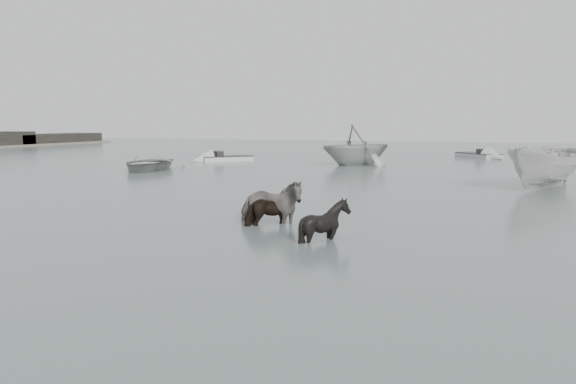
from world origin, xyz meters
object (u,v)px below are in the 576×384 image
object	(u,v)px
rowboat_lead	(147,161)
pony_dark	(273,202)
pony_pinto	(271,194)
pony_black	(325,212)

from	to	relation	value
rowboat_lead	pony_dark	bearing A→B (deg)	-58.04
pony_dark	rowboat_lead	bearing A→B (deg)	59.60
pony_dark	rowboat_lead	xyz separation A→B (m)	(-13.61, 13.93, -0.13)
pony_pinto	pony_dark	size ratio (longest dim) A/B	1.52
pony_dark	pony_pinto	bearing A→B (deg)	54.46
pony_pinto	pony_dark	bearing A→B (deg)	-143.68
pony_pinto	pony_black	bearing A→B (deg)	-129.84
pony_black	pony_dark	bearing A→B (deg)	41.38
pony_pinto	rowboat_lead	world-z (taller)	pony_pinto
pony_pinto	pony_black	world-z (taller)	pony_pinto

